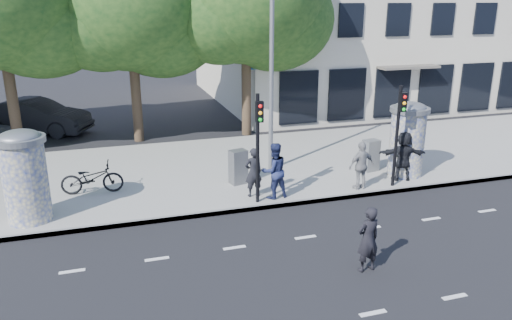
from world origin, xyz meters
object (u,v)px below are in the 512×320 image
object	(u,v)px
ped_f	(403,156)
man_road	(368,239)
ad_column_left	(25,174)
street_lamp	(272,41)
traffic_pole_near	(258,138)
cabinet_left	(238,167)
bicycle	(92,178)
car_mid	(36,117)
ped_c	(274,171)
traffic_pole_far	(399,126)
ped_e	(361,166)
cabinet_right	(371,155)
ped_b	(253,172)
ad_column_right	(407,137)

from	to	relation	value
ped_f	man_road	world-z (taller)	ped_f
ad_column_left	ped_f	size ratio (longest dim) A/B	1.51
street_lamp	ped_f	size ratio (longest dim) A/B	4.56
traffic_pole_near	cabinet_left	distance (m)	2.36
bicycle	cabinet_left	distance (m)	4.79
ad_column_left	man_road	xyz separation A→B (m)	(7.91, -5.12, -0.72)
man_road	car_mid	xyz separation A→B (m)	(-8.79, 16.03, 0.02)
ped_c	man_road	distance (m)	4.71
traffic_pole_far	ped_c	xyz separation A→B (m)	(-4.20, 0.24, -1.18)
traffic_pole_far	ped_e	size ratio (longest dim) A/B	2.09
traffic_pole_near	ped_c	size ratio (longest dim) A/B	1.89
street_lamp	car_mid	xyz separation A→B (m)	(-8.87, 8.78, -3.96)
traffic_pole_near	man_road	size ratio (longest dim) A/B	2.08
traffic_pole_near	cabinet_right	bearing A→B (deg)	18.97
cabinet_right	cabinet_left	bearing A→B (deg)	167.38
cabinet_right	ped_b	bearing A→B (deg)	-177.88
cabinet_left	man_road	bearing A→B (deg)	-92.24
ad_column_left	car_mid	distance (m)	10.97
ad_column_left	cabinet_right	size ratio (longest dim) A/B	2.28
ped_c	man_road	bearing A→B (deg)	89.65
ped_e	man_road	distance (m)	5.06
bicycle	ad_column_right	bearing A→B (deg)	-92.75
ped_e	ad_column_left	bearing A→B (deg)	-11.31
ped_f	bicycle	xyz separation A→B (m)	(-10.30, 1.89, -0.36)
street_lamp	cabinet_left	size ratio (longest dim) A/B	6.80
ad_column_left	cabinet_right	world-z (taller)	ad_column_left
ped_e	bicycle	bearing A→B (deg)	-22.73
ped_e	car_mid	distance (m)	15.97
street_lamp	cabinet_right	bearing A→B (deg)	-18.92
ped_b	car_mid	bearing A→B (deg)	-62.07
traffic_pole_near	ad_column_left	bearing A→B (deg)	173.89
ad_column_left	street_lamp	world-z (taller)	street_lamp
ad_column_right	cabinet_right	world-z (taller)	ad_column_right
ped_c	traffic_pole_far	bearing A→B (deg)	167.68
man_road	bicycle	xyz separation A→B (m)	(-6.21, 6.76, -0.15)
ad_column_left	cabinet_left	size ratio (longest dim) A/B	2.25
man_road	ped_b	bearing A→B (deg)	-83.07
traffic_pole_far	bicycle	size ratio (longest dim) A/B	1.74
ad_column_left	bicycle	xyz separation A→B (m)	(1.70, 1.64, -0.87)
ped_f	cabinet_left	distance (m)	5.71
cabinet_right	car_mid	size ratio (longest dim) A/B	0.23
bicycle	cabinet_right	size ratio (longest dim) A/B	1.68
street_lamp	traffic_pole_far	bearing A→B (deg)	-39.88
ad_column_left	ped_c	size ratio (longest dim) A/B	1.47
man_road	traffic_pole_near	bearing A→B (deg)	-81.05
traffic_pole_far	car_mid	world-z (taller)	traffic_pole_far
traffic_pole_far	cabinet_right	size ratio (longest dim) A/B	2.92
ad_column_left	ped_c	xyz separation A→B (m)	(7.20, -0.47, -0.49)
man_road	car_mid	bearing A→B (deg)	-68.88
ad_column_left	ped_f	world-z (taller)	ad_column_left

